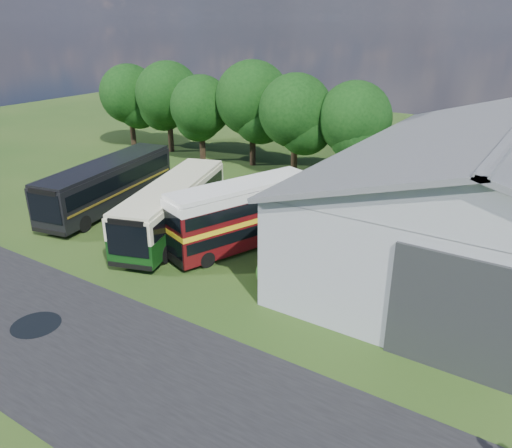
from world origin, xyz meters
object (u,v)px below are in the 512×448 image
Objects in this scene: bus_maroon_double at (242,216)px; bus_green_single at (173,207)px; storage_shed at (512,190)px; bus_dark_single at (108,184)px.

bus_green_single is at bearing -153.35° from bus_maroon_double.
storage_shed is at bearing 3.83° from bus_green_single.
storage_shed is 15.23m from bus_maroon_double.
storage_shed is 19.97m from bus_green_single.
storage_shed reaches higher than bus_dark_single.
bus_maroon_double is at bearing -12.21° from bus_dark_single.
bus_green_single is 7.10m from bus_dark_single.
storage_shed is at bearing 3.69° from bus_dark_single.
bus_dark_single is (-7.04, 0.88, 0.05)m from bus_green_single.
storage_shed is 2.01× the size of bus_green_single.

